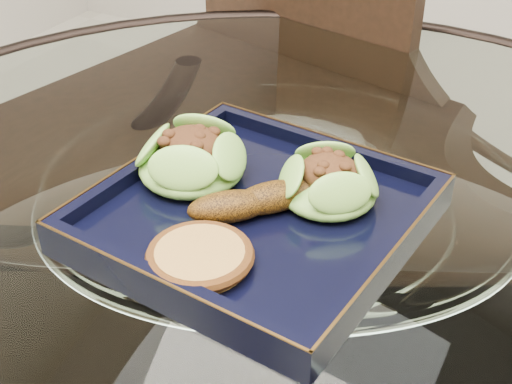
% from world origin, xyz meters
% --- Properties ---
extents(dining_table, '(1.13, 1.13, 0.77)m').
position_xyz_m(dining_table, '(-0.00, -0.00, 0.60)').
color(dining_table, white).
rests_on(dining_table, ground).
extents(dining_chair, '(0.48, 0.48, 0.94)m').
position_xyz_m(dining_chair, '(-0.23, 0.38, 0.53)').
color(dining_chair, black).
rests_on(dining_chair, ground).
extents(navy_plate, '(0.29, 0.29, 0.02)m').
position_xyz_m(navy_plate, '(-0.01, -0.02, 0.77)').
color(navy_plate, black).
rests_on(navy_plate, dining_table).
extents(lettuce_wrap_left, '(0.11, 0.11, 0.04)m').
position_xyz_m(lettuce_wrap_left, '(-0.09, 0.00, 0.80)').
color(lettuce_wrap_left, '#5B9A2C').
rests_on(lettuce_wrap_left, navy_plate).
extents(lettuce_wrap_right, '(0.10, 0.10, 0.03)m').
position_xyz_m(lettuce_wrap_right, '(0.04, 0.03, 0.80)').
color(lettuce_wrap_right, '#649E2D').
rests_on(lettuce_wrap_right, navy_plate).
extents(roasted_plantain, '(0.12, 0.13, 0.03)m').
position_xyz_m(roasted_plantain, '(-0.00, -0.01, 0.80)').
color(roasted_plantain, '#5C3609').
rests_on(roasted_plantain, navy_plate).
extents(crumb_patty, '(0.08, 0.08, 0.01)m').
position_xyz_m(crumb_patty, '(-0.02, -0.11, 0.79)').
color(crumb_patty, '#BA8C3E').
rests_on(crumb_patty, navy_plate).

